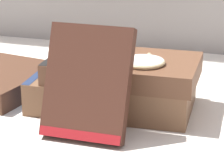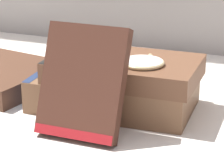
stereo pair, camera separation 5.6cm
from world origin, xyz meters
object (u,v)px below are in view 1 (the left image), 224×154
at_px(pocket_watch, 144,61).
at_px(book_leaning_front, 87,87).
at_px(book_flat_bottom, 109,91).
at_px(book_flat_top, 120,68).

bearing_deg(pocket_watch, book_leaning_front, -120.31).
bearing_deg(book_flat_bottom, book_leaning_front, -91.36).
distance_m(book_flat_bottom, book_leaning_front, 0.11).
distance_m(book_flat_top, pocket_watch, 0.04).
bearing_deg(book_flat_top, book_flat_bottom, 173.38).
distance_m(book_leaning_front, pocket_watch, 0.10).
xyz_separation_m(book_leaning_front, pocket_watch, (0.05, 0.09, 0.01)).
bearing_deg(pocket_watch, book_flat_bottom, 166.36).
xyz_separation_m(book_flat_top, pocket_watch, (0.04, -0.01, 0.02)).
relative_size(book_flat_top, pocket_watch, 3.39).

